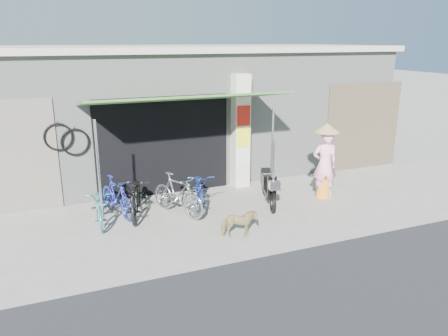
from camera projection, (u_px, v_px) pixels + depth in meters
name	position (u px, v px, depth m)	size (l,w,h in m)	color
ground	(250.00, 223.00, 9.48)	(80.00, 80.00, 0.00)	gray
bicycle_shop	(180.00, 107.00, 13.48)	(12.30, 5.30, 3.66)	gray
shop_pillar	(240.00, 131.00, 11.53)	(0.42, 0.44, 3.00)	beige
awning	(185.00, 100.00, 9.88)	(4.60, 1.88, 2.72)	#335C29
neighbour_right	(363.00, 127.00, 13.22)	(2.60, 0.06, 2.60)	brown
bike_teal	(101.00, 205.00, 9.38)	(0.54, 1.54, 0.81)	#1A7277
bike_blue	(117.00, 196.00, 9.80)	(0.42, 1.49, 0.90)	navy
bike_black	(136.00, 195.00, 9.80)	(0.63, 1.80, 0.94)	black
bike_silver	(178.00, 194.00, 9.83)	(0.45, 1.60, 0.96)	#9A9A9E
bike_navy	(200.00, 189.00, 10.27)	(0.60, 1.72, 0.91)	navy
street_dog	(239.00, 224.00, 8.71)	(0.32, 0.71, 0.60)	tan
moped	(268.00, 186.00, 10.52)	(0.72, 1.63, 0.95)	black
nun	(325.00, 162.00, 10.81)	(0.71, 0.64, 1.89)	#FEABCF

